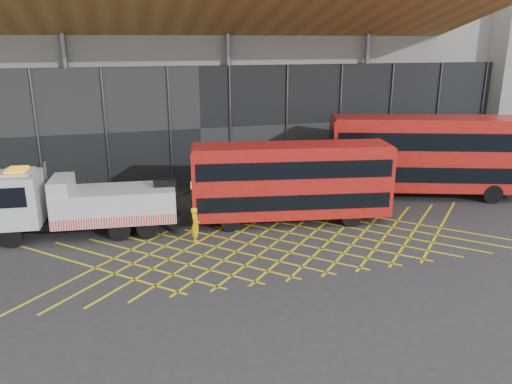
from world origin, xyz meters
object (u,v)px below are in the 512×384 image
object	(u,v)px
recovery_truck	(79,203)
bus_second	(430,153)
bus_towed	(291,180)
worker	(195,225)

from	to	relation	value
recovery_truck	bus_second	xyz separation A→B (m)	(20.95, 0.96, 1.10)
recovery_truck	bus_second	bearing A→B (deg)	8.44
bus_second	recovery_truck	bearing A→B (deg)	-158.38
bus_towed	worker	bearing A→B (deg)	-154.90
worker	bus_towed	bearing A→B (deg)	-79.13
bus_second	worker	bearing A→B (deg)	-148.09
bus_towed	bus_second	distance (m)	10.23
worker	recovery_truck	bearing A→B (deg)	60.35
recovery_truck	bus_second	size ratio (longest dim) A/B	0.84
recovery_truck	worker	bearing A→B (deg)	-19.58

